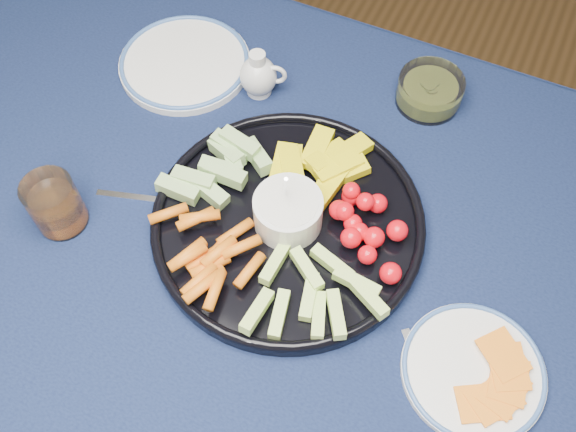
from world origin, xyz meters
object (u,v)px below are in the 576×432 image
at_px(creamer_pitcher, 259,76).
at_px(side_plate_extra, 185,63).
at_px(cheese_plate, 474,370).
at_px(juice_tumbler, 56,206).
at_px(crudite_platter, 286,219).
at_px(pickle_bowl, 429,92).
at_px(dining_table, 266,293).

xyz_separation_m(creamer_pitcher, side_plate_extra, (-0.14, -0.00, -0.03)).
xyz_separation_m(cheese_plate, juice_tumbler, (-0.62, -0.03, 0.03)).
xyz_separation_m(cheese_plate, side_plate_extra, (-0.62, 0.32, -0.00)).
distance_m(crudite_platter, juice_tumbler, 0.34).
bearing_deg(pickle_bowl, side_plate_extra, -165.84).
relative_size(crudite_platter, juice_tumbler, 4.52).
height_order(crudite_platter, side_plate_extra, crudite_platter).
bearing_deg(pickle_bowl, cheese_plate, -64.20).
bearing_deg(crudite_platter, dining_table, -90.01).
bearing_deg(creamer_pitcher, cheese_plate, -34.46).
height_order(dining_table, creamer_pitcher, creamer_pitcher).
distance_m(pickle_bowl, cheese_plate, 0.47).
bearing_deg(cheese_plate, dining_table, 175.79).
bearing_deg(cheese_plate, creamer_pitcher, 145.54).
bearing_deg(juice_tumbler, side_plate_extra, 88.62).
bearing_deg(juice_tumbler, creamer_pitcher, 66.82).
height_order(crudite_platter, cheese_plate, crudite_platter).
distance_m(dining_table, creamer_pitcher, 0.36).
relative_size(dining_table, pickle_bowl, 15.29).
relative_size(pickle_bowl, cheese_plate, 0.58).
height_order(creamer_pitcher, pickle_bowl, creamer_pitcher).
bearing_deg(pickle_bowl, creamer_pitcher, -159.59).
distance_m(cheese_plate, side_plate_extra, 0.69).
bearing_deg(cheese_plate, crudite_platter, 162.67).
bearing_deg(juice_tumbler, cheese_plate, 3.00).
relative_size(creamer_pitcher, juice_tumbler, 0.96).
distance_m(pickle_bowl, juice_tumbler, 0.62).
distance_m(juice_tumbler, side_plate_extra, 0.35).
distance_m(dining_table, cheese_plate, 0.33).
height_order(creamer_pitcher, juice_tumbler, juice_tumbler).
xyz_separation_m(pickle_bowl, cheese_plate, (0.20, -0.42, -0.01)).
distance_m(cheese_plate, juice_tumbler, 0.63).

